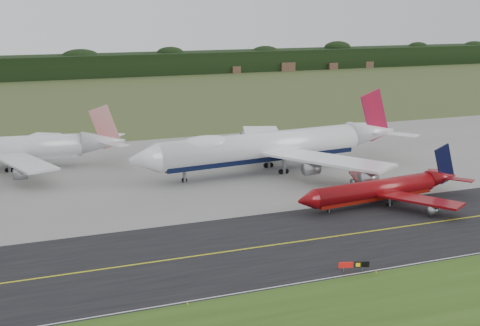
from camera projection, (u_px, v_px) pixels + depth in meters
name	position (u px, v px, depth m)	size (l,w,h in m)	color
ground	(308.00, 231.00, 117.25)	(600.00, 600.00, 0.00)	#414F25
grass_verge	(433.00, 315.00, 85.58)	(400.00, 30.00, 0.01)	#2C4C16
taxiway	(319.00, 239.00, 113.63)	(400.00, 32.00, 0.02)	black
apron	(212.00, 167.00, 163.40)	(400.00, 78.00, 0.01)	gray
taxiway_centreline	(319.00, 239.00, 113.62)	(400.00, 0.40, 0.00)	#CAC713
taxiway_edge_line	(368.00, 271.00, 99.60)	(400.00, 0.25, 0.00)	silver
horizon_treeline	(78.00, 67.00, 363.71)	(700.00, 25.00, 12.00)	black
jet_ba_747	(271.00, 146.00, 158.00)	(71.96, 59.28, 18.08)	white
jet_red_737	(383.00, 189.00, 133.19)	(39.52, 32.04, 10.67)	maroon
jet_star_tail	(8.00, 149.00, 160.39)	(56.42, 46.87, 14.88)	silver
taxiway_sign	(354.00, 265.00, 99.37)	(4.50, 1.45, 1.54)	slate
edge_marker_left	(187.00, 303.00, 88.48)	(0.16, 0.16, 0.50)	yellow
edge_marker_center	(376.00, 272.00, 98.91)	(0.16, 0.16, 0.50)	yellow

